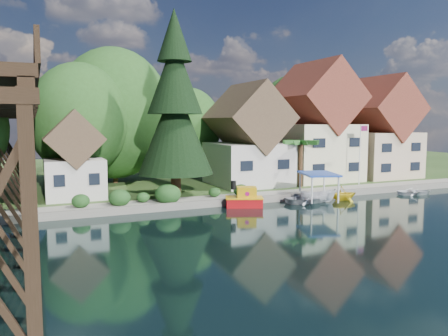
{
  "coord_description": "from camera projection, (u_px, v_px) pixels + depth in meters",
  "views": [
    {
      "loc": [
        -14.13,
        -26.25,
        7.25
      ],
      "look_at": [
        -0.13,
        6.0,
        3.55
      ],
      "focal_mm": 35.0,
      "sensor_mm": 36.0,
      "label": 1
    }
  ],
  "objects": [
    {
      "name": "ground",
      "position": [
        260.0,
        227.0,
        30.3
      ],
      "size": [
        140.0,
        140.0,
        0.0
      ],
      "primitive_type": "plane",
      "color": "black",
      "rests_on": "ground"
    },
    {
      "name": "bank",
      "position": [
        146.0,
        172.0,
        61.29
      ],
      "size": [
        140.0,
        52.0,
        0.5
      ],
      "primitive_type": "cube",
      "color": "#2D4C1E",
      "rests_on": "ground"
    },
    {
      "name": "seawall",
      "position": [
        257.0,
        200.0,
        39.15
      ],
      "size": [
        60.0,
        0.4,
        0.62
      ],
      "primitive_type": "cube",
      "color": "slate",
      "rests_on": "ground"
    },
    {
      "name": "promenade",
      "position": [
        270.0,
        194.0,
        41.11
      ],
      "size": [
        50.0,
        2.6,
        0.06
      ],
      "primitive_type": "cube",
      "color": "gray",
      "rests_on": "bank"
    },
    {
      "name": "trestle_bridge",
      "position": [
        4.0,
        152.0,
        28.12
      ],
      "size": [
        4.12,
        44.18,
        9.3
      ],
      "color": "black",
      "rests_on": "ground"
    },
    {
      "name": "house_left",
      "position": [
        248.0,
        142.0,
        47.13
      ],
      "size": [
        7.64,
        8.64,
        11.02
      ],
      "color": "beige",
      "rests_on": "bank"
    },
    {
      "name": "house_center",
      "position": [
        315.0,
        129.0,
        51.02
      ],
      "size": [
        8.65,
        9.18,
        13.89
      ],
      "color": "beige",
      "rests_on": "bank"
    },
    {
      "name": "house_right",
      "position": [
        377.0,
        134.0,
        54.2
      ],
      "size": [
        8.15,
        8.64,
        12.45
      ],
      "color": "#CDB193",
      "rests_on": "bank"
    },
    {
      "name": "shed",
      "position": [
        74.0,
        161.0,
        38.77
      ],
      "size": [
        5.09,
        5.4,
        7.85
      ],
      "color": "beige",
      "rests_on": "bank"
    },
    {
      "name": "bg_trees",
      "position": [
        180.0,
        122.0,
        49.32
      ],
      "size": [
        49.9,
        13.3,
        10.57
      ],
      "color": "#382314",
      "rests_on": "bank"
    },
    {
      "name": "shrubs",
      "position": [
        160.0,
        194.0,
        36.8
      ],
      "size": [
        15.76,
        2.47,
        1.7
      ],
      "color": "#1B4318",
      "rests_on": "bank"
    },
    {
      "name": "conifer",
      "position": [
        175.0,
        107.0,
        39.2
      ],
      "size": [
        6.81,
        6.81,
        16.78
      ],
      "color": "#382314",
      "rests_on": "bank"
    },
    {
      "name": "palm_tree",
      "position": [
        301.0,
        144.0,
        45.12
      ],
      "size": [
        4.83,
        4.83,
        5.19
      ],
      "color": "#382314",
      "rests_on": "bank"
    },
    {
      "name": "flagpole",
      "position": [
        361.0,
        149.0,
        46.11
      ],
      "size": [
        1.01,
        0.13,
        6.46
      ],
      "color": "white",
      "rests_on": "bank"
    },
    {
      "name": "tugboat",
      "position": [
        245.0,
        199.0,
        37.46
      ],
      "size": [
        3.6,
        2.8,
        2.3
      ],
      "color": "#B00B10",
      "rests_on": "ground"
    },
    {
      "name": "boat_white_a",
      "position": [
        308.0,
        198.0,
        39.52
      ],
      "size": [
        4.44,
        3.26,
        0.9
      ],
      "primitive_type": "imported",
      "rotation": [
        0.0,
        0.0,
        1.53
      ],
      "color": "white",
      "rests_on": "ground"
    },
    {
      "name": "boat_canopy",
      "position": [
        318.0,
        190.0,
        39.47
      ],
      "size": [
        3.99,
        4.85,
        2.7
      ],
      "color": "white",
      "rests_on": "ground"
    },
    {
      "name": "boat_yellow",
      "position": [
        343.0,
        192.0,
        40.64
      ],
      "size": [
        2.98,
        2.62,
        1.47
      ],
      "primitive_type": "imported",
      "rotation": [
        0.0,
        0.0,
        1.49
      ],
      "color": "gold",
      "rests_on": "ground"
    },
    {
      "name": "boat_white_b",
      "position": [
        415.0,
        191.0,
        43.95
      ],
      "size": [
        3.99,
        3.29,
        0.72
      ],
      "primitive_type": "imported",
      "rotation": [
        0.0,
        0.0,
        1.31
      ],
      "color": "white",
      "rests_on": "ground"
    }
  ]
}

